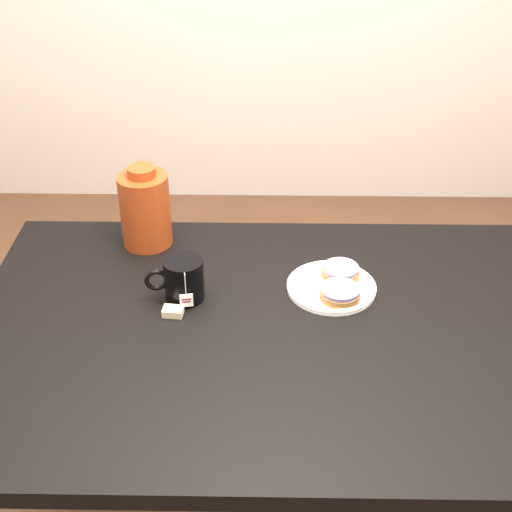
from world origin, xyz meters
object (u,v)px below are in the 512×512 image
bagel_package (145,209)px  bagel_front (340,293)px  teabag_pouch (173,311)px  mug (183,279)px  plate (331,286)px  table (283,356)px  bagel_back (341,271)px

bagel_package → bagel_front: bearing=-27.7°
teabag_pouch → bagel_package: bagel_package is taller
mug → teabag_pouch: 0.08m
bagel_front → mug: size_ratio=0.90×
plate → teabag_pouch: (-0.36, -0.10, 0.00)m
table → teabag_pouch: size_ratio=31.11×
bagel_package → mug: bearing=-63.9°
table → bagel_back: bagel_back is taller
table → bagel_front: size_ratio=10.90×
bagel_front → teabag_pouch: 0.38m
table → bagel_front: 0.19m
bagel_front → bagel_package: bagel_package is taller
plate → bagel_package: (-0.46, 0.20, 0.09)m
mug → teabag_pouch: size_ratio=3.18×
table → bagel_package: bagel_package is taller
bagel_back → mug: bearing=-168.2°
mug → bagel_front: bearing=-12.2°
bagel_front → teabag_pouch: bearing=-171.7°
table → mug: mug is taller
bagel_back → teabag_pouch: size_ratio=2.16×
bagel_back → bagel_package: (-0.49, 0.16, 0.08)m
plate → bagel_back: (0.02, 0.04, 0.02)m
table → bagel_back: (0.14, 0.18, 0.11)m
table → mug: size_ratio=9.79×
table → mug: 0.29m
plate → teabag_pouch: bearing=-164.0°
bagel_front → table: bearing=-143.6°
table → bagel_package: (-0.35, 0.35, 0.18)m
bagel_back → teabag_pouch: bearing=-159.8°
plate → teabag_pouch: size_ratio=4.67×
plate → bagel_back: bearing=58.3°
teabag_pouch → bagel_package: 0.33m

